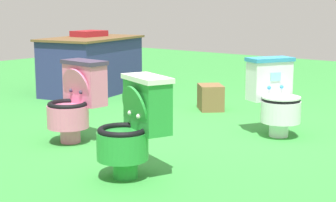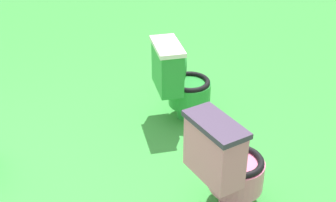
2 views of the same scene
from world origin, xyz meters
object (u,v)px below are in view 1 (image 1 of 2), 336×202
(toilet_white, at_px, (276,96))
(toilet_pink, at_px, (76,100))
(lemon_bucket, at_px, (161,98))
(small_crate, at_px, (211,97))
(toilet_green, at_px, (134,126))
(vendor_table, at_px, (92,65))

(toilet_white, xyz_separation_m, toilet_pink, (-1.34, 1.28, 0.00))
(toilet_pink, bearing_deg, lemon_bucket, -72.66)
(small_crate, bearing_deg, toilet_pink, 176.45)
(toilet_pink, relative_size, toilet_green, 1.00)
(toilet_green, height_order, vendor_table, vendor_table)
(toilet_white, xyz_separation_m, small_crate, (0.60, 1.16, -0.22))
(vendor_table, bearing_deg, toilet_pink, -135.89)
(toilet_green, bearing_deg, toilet_pink, 0.61)
(toilet_white, xyz_separation_m, lemon_bucket, (0.35, 1.70, -0.25))
(vendor_table, bearing_deg, toilet_green, -128.15)
(toilet_white, relative_size, toilet_green, 1.00)
(toilet_white, bearing_deg, toilet_pink, -16.56)
(toilet_pink, distance_m, toilet_green, 1.17)
(lemon_bucket, bearing_deg, vendor_table, 82.59)
(toilet_pink, xyz_separation_m, vendor_table, (1.88, 1.82, 0.02))
(toilet_green, height_order, lemon_bucket, toilet_green)
(toilet_white, distance_m, lemon_bucket, 1.76)
(small_crate, bearing_deg, toilet_white, -117.46)
(toilet_white, bearing_deg, vendor_table, -72.77)
(vendor_table, bearing_deg, toilet_white, -99.81)
(toilet_green, relative_size, small_crate, 2.11)
(toilet_pink, relative_size, small_crate, 2.11)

